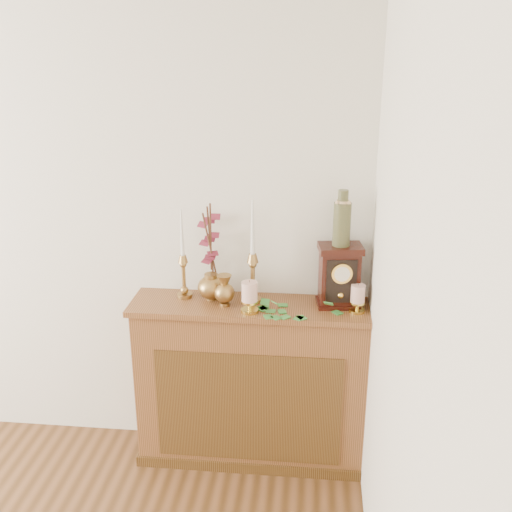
# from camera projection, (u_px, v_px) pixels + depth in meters

# --- Properties ---
(console_shelf) EXTENTS (1.24, 0.34, 0.93)m
(console_shelf) POSITION_uv_depth(u_px,v_px,m) (251.00, 387.00, 3.22)
(console_shelf) COLOR brown
(console_shelf) RESTS_ON ground
(candlestick_left) EXTENTS (0.08, 0.08, 0.48)m
(candlestick_left) POSITION_uv_depth(u_px,v_px,m) (183.00, 269.00, 3.08)
(candlestick_left) COLOR #9E7A3F
(candlestick_left) RESTS_ON console_shelf
(candlestick_center) EXTENTS (0.09, 0.09, 0.54)m
(candlestick_center) POSITION_uv_depth(u_px,v_px,m) (253.00, 270.00, 3.01)
(candlestick_center) COLOR #9E7A3F
(candlestick_center) RESTS_ON console_shelf
(bud_vase) EXTENTS (0.10, 0.10, 0.17)m
(bud_vase) POSITION_uv_depth(u_px,v_px,m) (224.00, 291.00, 3.00)
(bud_vase) COLOR #9E7A3F
(bud_vase) RESTS_ON console_shelf
(ginger_jar) EXTENTS (0.21, 0.23, 0.53)m
(ginger_jar) POSITION_uv_depth(u_px,v_px,m) (210.00, 254.00, 3.06)
(ginger_jar) COLOR #9E7A3F
(ginger_jar) RESTS_ON console_shelf
(pillar_candle_left) EXTENTS (0.09, 0.09, 0.17)m
(pillar_candle_left) POSITION_uv_depth(u_px,v_px,m) (250.00, 295.00, 2.93)
(pillar_candle_left) COLOR gold
(pillar_candle_left) RESTS_ON console_shelf
(pillar_candle_right) EXTENTS (0.08, 0.08, 0.15)m
(pillar_candle_right) POSITION_uv_depth(u_px,v_px,m) (358.00, 297.00, 2.93)
(pillar_candle_right) COLOR gold
(pillar_candle_right) RESTS_ON console_shelf
(ivy_garland) EXTENTS (0.39, 0.21, 0.08)m
(ivy_garland) POSITION_uv_depth(u_px,v_px,m) (294.00, 311.00, 2.94)
(ivy_garland) COLOR #31772D
(ivy_garland) RESTS_ON console_shelf
(mantel_clock) EXTENTS (0.23, 0.18, 0.32)m
(mantel_clock) POSITION_uv_depth(u_px,v_px,m) (339.00, 276.00, 2.98)
(mantel_clock) COLOR #330F0A
(mantel_clock) RESTS_ON console_shelf
(ceramic_vase) EXTENTS (0.09, 0.09, 0.28)m
(ceramic_vase) POSITION_uv_depth(u_px,v_px,m) (342.00, 221.00, 2.89)
(ceramic_vase) COLOR #1A3424
(ceramic_vase) RESTS_ON mantel_clock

